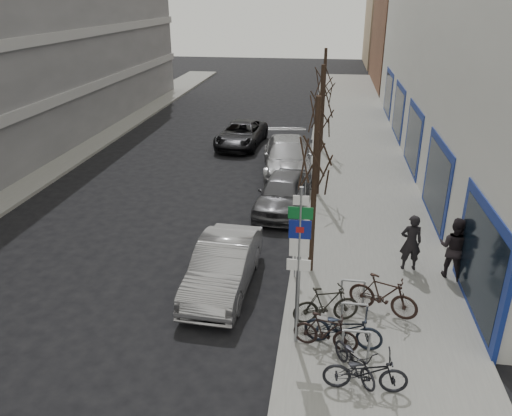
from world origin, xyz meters
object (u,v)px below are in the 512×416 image
(bike_far_inner, at_px, (383,295))
(parked_car_mid, at_px, (283,193))
(pedestrian_near, at_px, (411,242))
(pedestrian_far, at_px, (454,247))
(bike_far_curb, at_px, (366,369))
(tree_near, at_px, (316,146))
(bike_mid_inner, at_px, (326,304))
(tree_far, at_px, (325,76))
(meter_back, at_px, (311,149))
(bike_near_left, at_px, (355,357))
(parked_car_back, at_px, (288,157))
(highway_sign_pole, at_px, (299,258))
(meter_mid, at_px, (305,189))
(meter_front, at_px, (295,255))
(tree_mid, at_px, (322,101))
(bike_mid_curb, at_px, (344,325))
(parked_car_front, at_px, (223,266))
(bike_near_right, at_px, (326,331))
(bike_rack, at_px, (354,314))
(lane_car, at_px, (241,134))

(bike_far_inner, relative_size, parked_car_mid, 0.43)
(pedestrian_near, relative_size, pedestrian_far, 0.93)
(bike_far_curb, bearing_deg, tree_near, 14.35)
(bike_mid_inner, xyz_separation_m, pedestrian_far, (3.70, 2.87, 0.43))
(tree_far, bearing_deg, bike_far_curb, -85.64)
(meter_back, distance_m, bike_near_left, 15.08)
(parked_car_back, xyz_separation_m, pedestrian_near, (4.51, -8.81, 0.23))
(highway_sign_pole, relative_size, meter_mid, 3.31)
(meter_front, bearing_deg, parked_car_mid, 99.30)
(meter_back, bearing_deg, pedestrian_near, -70.95)
(bike_far_inner, bearing_deg, tree_mid, 34.42)
(tree_near, bearing_deg, meter_mid, 95.14)
(meter_front, relative_size, bike_mid_curb, 0.67)
(parked_car_front, distance_m, parked_car_back, 10.53)
(tree_mid, xyz_separation_m, meter_mid, (-0.45, -1.50, -3.19))
(bike_far_curb, bearing_deg, meter_mid, 9.23)
(tree_mid, height_order, tree_far, same)
(bike_near_left, bearing_deg, pedestrian_far, 24.95)
(bike_far_curb, xyz_separation_m, pedestrian_near, (1.63, 5.46, 0.35))
(meter_back, height_order, bike_near_right, meter_back)
(bike_rack, bearing_deg, meter_mid, 101.80)
(tree_far, bearing_deg, highway_sign_pole, -90.69)
(bike_far_curb, distance_m, pedestrian_near, 5.70)
(meter_mid, height_order, bike_near_left, meter_mid)
(bike_mid_curb, height_order, parked_car_front, parked_car_front)
(tree_near, height_order, lane_car, tree_near)
(lane_car, xyz_separation_m, pedestrian_far, (8.73, -13.47, 0.44))
(meter_mid, relative_size, pedestrian_far, 0.66)
(bike_near_left, xyz_separation_m, bike_mid_curb, (-0.25, 0.99, 0.11))
(highway_sign_pole, distance_m, meter_back, 14.10)
(bike_near_right, distance_m, bike_mid_inner, 1.06)
(bike_rack, bearing_deg, highway_sign_pole, -156.41)
(tree_far, bearing_deg, bike_near_right, -88.25)
(lane_car, bearing_deg, parked_car_back, -50.87)
(meter_back, relative_size, bike_near_right, 0.80)
(tree_far, xyz_separation_m, meter_mid, (-0.45, -8.00, -3.19))
(highway_sign_pole, relative_size, bike_far_inner, 2.24)
(tree_near, relative_size, bike_mid_inner, 3.12)
(bike_near_right, xyz_separation_m, pedestrian_far, (3.69, 3.92, 0.48))
(meter_back, height_order, bike_near_left, meter_back)
(tree_far, height_order, pedestrian_far, tree_far)
(meter_front, bearing_deg, meter_back, 90.00)
(bike_mid_curb, bearing_deg, parked_car_mid, 23.17)
(meter_back, bearing_deg, bike_near_left, -83.82)
(highway_sign_pole, bearing_deg, bike_mid_inner, 51.88)
(parked_car_mid, bearing_deg, meter_back, 87.87)
(highway_sign_pole, relative_size, bike_rack, 1.86)
(pedestrian_near, distance_m, pedestrian_far, 1.24)
(tree_near, height_order, parked_car_mid, tree_near)
(bike_rack, relative_size, bike_far_curb, 1.25)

